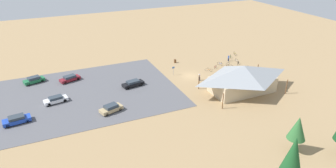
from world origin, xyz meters
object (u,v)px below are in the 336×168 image
Objects in this scene: car_blue_aisle_side at (17,120)px; visitor_crossing_yard at (229,58)px; car_black_inner_stall at (133,83)px; bicycle_purple_near_porch at (239,67)px; bicycle_black_yard_center at (238,63)px; car_maroon_front_row at (70,78)px; trash_bin at (175,61)px; bicycle_blue_by_bin at (220,64)px; lot_sign at (173,70)px; car_white_far_end at (56,100)px; pine_mideast at (298,128)px; visitor_at_bikes at (199,77)px; bicycle_green_near_sign at (231,57)px; car_green_near_entry at (34,80)px; bicycle_orange_mid_cluster at (209,70)px; bicycle_white_edge_south at (237,61)px; car_tan_by_curb at (111,108)px; bicycle_white_front_row at (228,64)px; bicycle_yellow_edge_north at (235,54)px; bike_pavilion at (243,77)px; bicycle_red_yard_right at (215,67)px; pine_center at (293,155)px; bicycle_silver_trailside at (230,66)px.

visitor_crossing_yard is at bearing -167.98° from car_blue_aisle_side.
bicycle_purple_near_porch is at bearing 178.16° from car_black_inner_stall.
car_maroon_front_row is (41.14, -6.78, 0.36)m from bicycle_black_yard_center.
bicycle_purple_near_porch is at bearing 166.88° from car_maroon_front_row.
bicycle_blue_by_bin is at bearing 147.66° from trash_bin.
lot_sign is 27.02m from car_white_far_end.
visitor_at_bikes is (0.37, -28.29, -3.09)m from pine_mideast.
bicycle_green_near_sign is 0.33× the size of car_blue_aisle_side.
car_maroon_front_row is at bearing -9.36° from bicycle_black_yard_center.
car_white_far_end is 8.58m from car_blue_aisle_side.
bicycle_green_near_sign is 0.33× the size of car_green_near_entry.
car_maroon_front_row reaches higher than car_black_inner_stall.
bicycle_purple_near_porch is (2.69, 7.43, -0.04)m from bicycle_green_near_sign.
visitor_at_bikes reaches higher than trash_bin.
trash_bin is 0.63× the size of bicycle_orange_mid_cluster.
bicycle_white_edge_south is at bearing 158.47° from trash_bin.
car_tan_by_curb is (21.59, 18.25, 0.30)m from trash_bin.
bicycle_white_front_row is 2.76m from bicycle_black_yard_center.
lot_sign is 1.29× the size of bicycle_yellow_edge_north.
bicycle_yellow_edge_north is 1.13× the size of bicycle_blue_by_bin.
bike_pavilion is at bearing 163.92° from car_white_far_end.
visitor_crossing_yard is (-5.90, -2.99, 0.55)m from bicycle_red_yard_right.
bicycle_white_front_row reaches higher than bicycle_purple_near_porch.
visitor_at_bikes is (14.84, 6.43, 0.61)m from bicycle_white_edge_south.
visitor_at_bikes reaches higher than car_white_far_end.
car_green_near_entry is at bearing -10.58° from bicycle_black_yard_center.
pine_center reaches higher than pine_mideast.
bike_pavilion is at bearing 64.57° from visitor_crossing_yard.
bicycle_green_near_sign is 0.34× the size of car_tan_by_curb.
bicycle_silver_trailside is at bearing 116.43° from bicycle_blue_by_bin.
bicycle_black_yard_center is 37.45m from car_tan_by_curb.
car_white_far_end is (41.77, 1.65, 0.35)m from bicycle_silver_trailside.
bicycle_blue_by_bin is at bearing -175.96° from lot_sign.
lot_sign is at bearing 8.47° from visitor_crossing_yard.
car_maroon_front_row is 1.05× the size of car_tan_by_curb.
visitor_crossing_yard reaches higher than bicycle_purple_near_porch.
car_maroon_front_row is (37.89, -7.74, 0.37)m from bicycle_silver_trailside.
bike_pavilion is 27.56m from pine_center.
bicycle_yellow_edge_north is at bearing -166.24° from car_black_inner_stall.
trash_bin is 16.34m from bicycle_black_yard_center.
bicycle_blue_by_bin is 48.32m from car_blue_aisle_side.
lot_sign reaches higher than trash_bin.
bicycle_blue_by_bin is at bearing -148.95° from bicycle_red_yard_right.
car_blue_aisle_side reaches higher than bicycle_blue_by_bin.
bicycle_white_edge_south is 0.33× the size of car_black_inner_stall.
car_white_far_end is (45.81, 4.42, 0.36)m from bicycle_white_edge_south.
bicycle_blue_by_bin is 40.74m from car_white_far_end.
car_maroon_front_row is 29.39m from visitor_at_bikes.
car_tan_by_curb is (35.95, 10.47, 0.39)m from bicycle_black_yard_center.
bicycle_white_front_row is 0.33× the size of car_green_near_entry.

